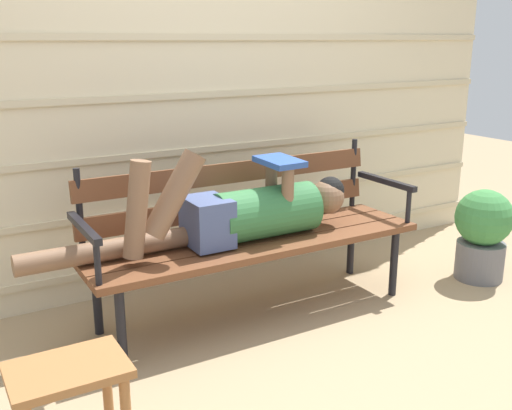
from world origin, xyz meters
The scene contains 6 objects.
ground_plane centered at (0.00, 0.00, 0.00)m, with size 12.00×12.00×0.00m, color tan.
house_siding centered at (0.00, 0.76, 1.28)m, with size 4.45×0.08×2.56m.
park_bench centered at (0.00, 0.19, 0.47)m, with size 1.82×0.51×0.84m.
reclining_person centered at (-0.08, 0.12, 0.58)m, with size 1.73×0.27×0.52m.
footstool centered at (-1.14, -0.61, 0.30)m, with size 0.38×0.28×0.39m.
potted_plant centered at (1.43, -0.15, 0.30)m, with size 0.34×0.34×0.56m.
Camera 1 is at (-1.48, -2.42, 1.43)m, focal length 41.67 mm.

